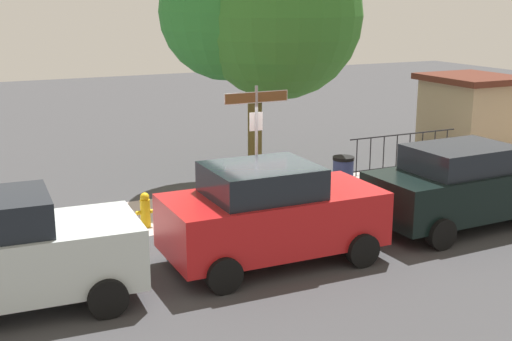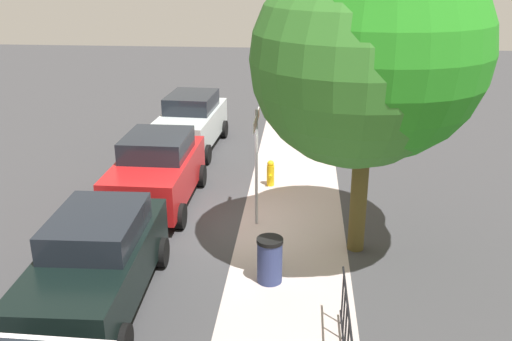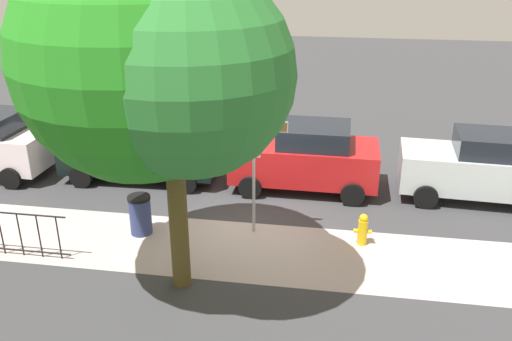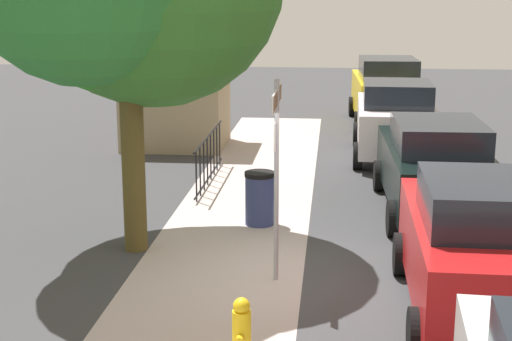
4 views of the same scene
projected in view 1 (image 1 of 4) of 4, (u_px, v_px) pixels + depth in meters
ground_plane at (272, 217)px, 15.50m from camera, size 60.00×60.00×0.00m
sidewalk_strip at (318, 192)px, 17.48m from camera, size 24.00×2.60×0.00m
street_sign at (256, 123)px, 15.24m from camera, size 1.55×0.07×2.97m
shade_tree at (268, 10)px, 17.39m from camera, size 4.98×4.70×6.82m
car_red at (271, 213)px, 12.67m from camera, size 4.10×2.13×1.90m
car_black at (467, 185)px, 14.74m from camera, size 4.56×2.11×1.81m
iron_fence at (403, 151)px, 19.66m from camera, size 3.67×0.04×1.07m
utility_shed at (470, 111)px, 22.42m from camera, size 2.63×2.98×2.41m
fire_hydrant at (145, 210)px, 14.75m from camera, size 0.42×0.22×0.78m
trash_bin at (343, 175)px, 17.21m from camera, size 0.55×0.55×0.98m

